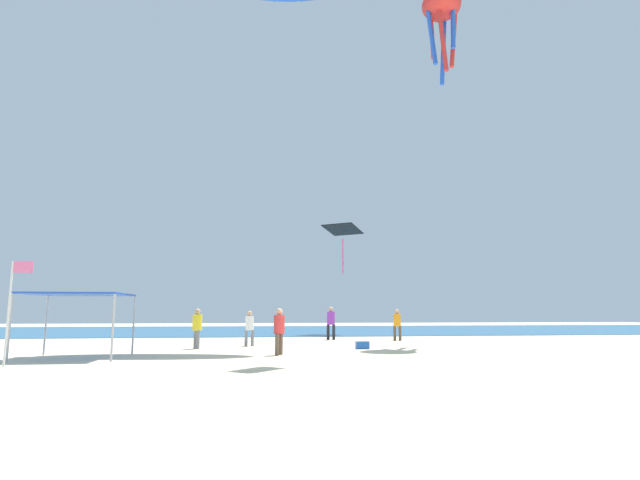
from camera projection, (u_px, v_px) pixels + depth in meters
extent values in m
cube|color=beige|center=(335.00, 360.00, 16.74)|extent=(110.00, 110.00, 0.10)
cube|color=#28608C|center=(287.00, 330.00, 43.19)|extent=(110.00, 24.21, 0.03)
cylinder|color=#B2B2B7|center=(9.00, 328.00, 15.64)|extent=(0.07, 0.07, 2.18)
cylinder|color=#B2B2B7|center=(113.00, 327.00, 16.03)|extent=(0.07, 0.07, 2.18)
cylinder|color=#B2B2B7|center=(46.00, 325.00, 18.33)|extent=(0.07, 0.07, 2.18)
cylinder|color=#B2B2B7|center=(134.00, 325.00, 18.72)|extent=(0.07, 0.07, 2.18)
cube|color=blue|center=(79.00, 294.00, 17.34)|extent=(3.22, 2.81, 0.06)
cylinder|color=brown|center=(277.00, 345.00, 18.14)|extent=(0.15, 0.15, 0.79)
cylinder|color=brown|center=(281.00, 344.00, 18.42)|extent=(0.15, 0.15, 0.79)
cylinder|color=red|center=(279.00, 324.00, 18.39)|extent=(0.41, 0.41, 0.68)
sphere|color=tan|center=(279.00, 312.00, 18.46)|extent=(0.26, 0.26, 0.26)
cylinder|color=black|center=(334.00, 332.00, 28.31)|extent=(0.17, 0.17, 0.86)
cylinder|color=black|center=(328.00, 332.00, 28.39)|extent=(0.17, 0.17, 0.86)
cylinder|color=purple|center=(331.00, 318.00, 28.46)|extent=(0.45, 0.45, 0.74)
sphere|color=tan|center=(331.00, 309.00, 28.54)|extent=(0.28, 0.28, 0.28)
cylinder|color=brown|center=(400.00, 333.00, 27.47)|extent=(0.16, 0.16, 0.79)
cylinder|color=brown|center=(395.00, 333.00, 27.62)|extent=(0.16, 0.16, 0.79)
cylinder|color=orange|center=(397.00, 320.00, 27.65)|extent=(0.41, 0.41, 0.69)
sphere|color=tan|center=(397.00, 311.00, 27.72)|extent=(0.26, 0.26, 0.26)
cylinder|color=slate|center=(195.00, 339.00, 21.52)|extent=(0.15, 0.15, 0.79)
cylinder|color=slate|center=(198.00, 340.00, 21.27)|extent=(0.15, 0.15, 0.79)
cylinder|color=yellow|center=(197.00, 322.00, 21.51)|extent=(0.41, 0.41, 0.69)
sphere|color=tan|center=(198.00, 311.00, 21.57)|extent=(0.26, 0.26, 0.26)
cylinder|color=slate|center=(246.00, 338.00, 22.99)|extent=(0.15, 0.15, 0.74)
cylinder|color=slate|center=(252.00, 338.00, 23.05)|extent=(0.15, 0.15, 0.74)
cylinder|color=white|center=(250.00, 323.00, 23.12)|extent=(0.39, 0.39, 0.65)
sphere|color=tan|center=(250.00, 313.00, 23.18)|extent=(0.24, 0.24, 0.24)
cylinder|color=silver|center=(8.00, 313.00, 14.51)|extent=(0.06, 0.06, 3.10)
cube|color=pink|center=(23.00, 267.00, 14.74)|extent=(0.55, 0.02, 0.35)
cube|color=blue|center=(362.00, 345.00, 21.32)|extent=(0.56, 0.36, 0.32)
cube|color=white|center=(362.00, 341.00, 21.35)|extent=(0.57, 0.37, 0.03)
ellipsoid|color=red|center=(441.00, 5.00, 29.10)|extent=(3.21, 3.21, 1.65)
cylinder|color=red|center=(432.00, 38.00, 29.33)|extent=(0.41, 0.45, 2.56)
cylinder|color=blue|center=(432.00, 38.00, 28.61)|extent=(0.58, 0.30, 3.31)
cylinder|color=red|center=(443.00, 39.00, 28.06)|extent=(0.41, 0.63, 4.08)
cylinder|color=blue|center=(453.00, 28.00, 28.35)|extent=(0.41, 0.45, 2.56)
cylinder|color=red|center=(453.00, 41.00, 28.96)|extent=(0.58, 0.30, 3.31)
cylinder|color=blue|center=(443.00, 51.00, 29.40)|extent=(0.41, 0.63, 4.08)
cube|color=black|center=(343.00, 229.00, 36.67)|extent=(3.36, 3.35, 0.50)
cylinder|color=pink|center=(343.00, 256.00, 36.38)|extent=(0.16, 0.16, 2.58)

